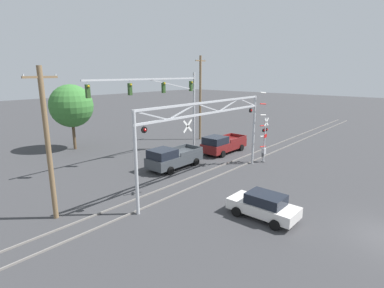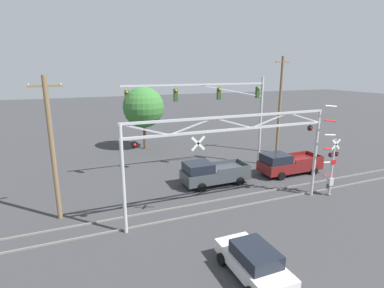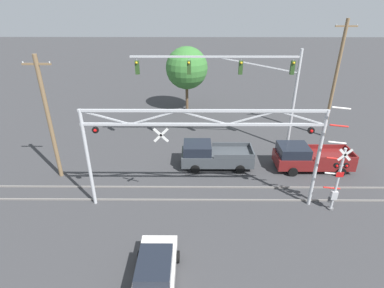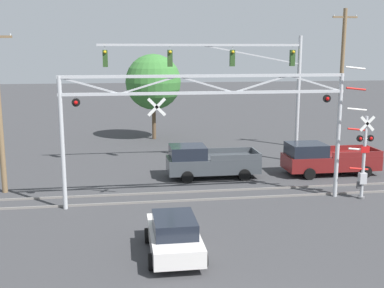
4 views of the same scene
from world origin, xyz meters
name	(u,v)px [view 2 (image 2 of 4)]	position (x,y,z in m)	size (l,w,h in m)	color
rail_track_near	(228,209)	(0.00, 12.23, 0.05)	(80.00, 0.08, 0.10)	gray
rail_track_far	(218,200)	(0.00, 13.67, 0.05)	(80.00, 0.08, 0.10)	gray
crossing_gantry	(233,143)	(-0.02, 11.95, 4.57)	(13.64, 0.26, 6.25)	#B7BABF
crossing_signal_mast	(331,166)	(7.80, 11.43, 2.24)	(1.70, 0.35, 6.62)	#B7BABF
traffic_signal_span	(228,104)	(3.95, 19.76, 5.89)	(13.00, 0.39, 8.27)	#B7BABF
pickup_truck_lead	(212,173)	(0.95, 16.61, 0.94)	(5.34, 2.36, 1.92)	#3D4247
pickup_truck_following	(287,164)	(8.09, 16.29, 0.94)	(5.59, 2.36, 1.92)	maroon
sedan_waiting	(254,261)	(-2.21, 6.09, 0.75)	(2.02, 4.01, 1.48)	silver
utility_pole_left	(52,148)	(-10.16, 15.18, 4.45)	(1.80, 0.28, 8.61)	brown
utility_pole_right	(280,105)	(11.66, 22.30, 5.26)	(1.80, 0.28, 10.22)	brown
background_tree_beyond_span	(143,107)	(-1.30, 29.50, 4.76)	(4.57, 4.57, 7.06)	brown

